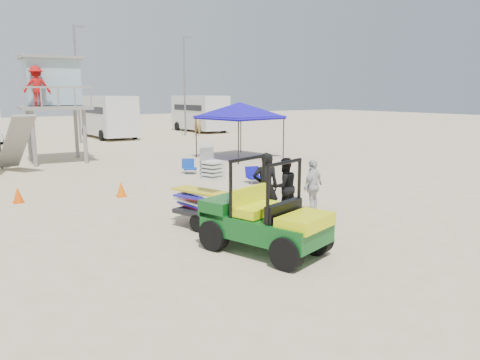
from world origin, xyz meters
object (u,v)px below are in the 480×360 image
man_left (266,187)px  canopy_blue (240,105)px  surf_trailer (211,198)px  utility_cart (265,211)px  lifeguard_tower (50,86)px

man_left → canopy_blue: canopy_blue is taller
surf_trailer → man_left: surf_trailer is taller
utility_cart → canopy_blue: 15.50m
utility_cart → canopy_blue: bearing=58.5°
lifeguard_tower → canopy_blue: size_ratio=1.26×
utility_cart → lifeguard_tower: size_ratio=0.58×
man_left → canopy_blue: (6.52, 11.07, 1.89)m
utility_cart → man_left: utility_cart is taller
surf_trailer → lifeguard_tower: 14.99m
utility_cart → man_left: bearing=53.2°
surf_trailer → canopy_blue: (8.04, 10.77, 2.05)m
man_left → canopy_blue: size_ratio=0.47×
man_left → lifeguard_tower: 15.39m
utility_cart → canopy_blue: (8.04, 13.11, 1.89)m
utility_cart → lifeguard_tower: 17.26m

